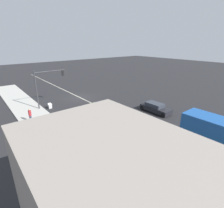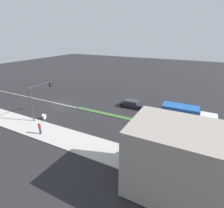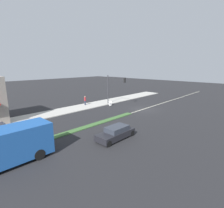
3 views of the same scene
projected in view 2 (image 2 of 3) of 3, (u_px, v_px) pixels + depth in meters
name	position (u px, v px, depth m)	size (l,w,h in m)	color
ground_plane	(152.00, 124.00, 26.51)	(160.00, 160.00, 0.00)	#232326
sidewalk_right	(134.00, 160.00, 18.84)	(4.00, 73.00, 0.12)	#B2AFA8
median_strip	(220.00, 139.00, 22.66)	(0.90, 46.00, 0.10)	#3D6633
lane_marking_center	(61.00, 104.00, 34.18)	(0.16, 60.00, 0.01)	beige
building_corner_store	(190.00, 164.00, 13.80)	(6.43, 9.82, 6.07)	gray
traffic_signal_main	(38.00, 95.00, 27.15)	(4.59, 0.34, 5.60)	#333338
pedestrian	(40.00, 128.00, 23.47)	(0.34, 0.34, 1.70)	#282D42
warning_aframe_sign	(44.00, 117.00, 28.04)	(0.45, 0.53, 0.84)	silver
delivery_truck	(186.00, 116.00, 25.93)	(2.44, 7.50, 2.87)	silver
sedan_silver	(172.00, 145.00, 20.57)	(1.92, 4.50, 1.25)	#B7BABF
sedan_dark	(132.00, 104.00, 32.61)	(1.79, 4.44, 1.33)	black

